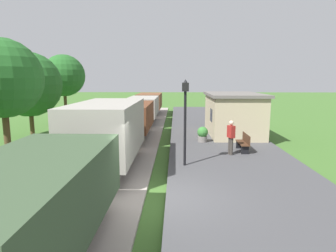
% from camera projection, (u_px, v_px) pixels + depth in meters
% --- Properties ---
extents(ground_plane, '(160.00, 160.00, 0.00)m').
position_uv_depth(ground_plane, '(160.00, 204.00, 9.10)').
color(ground_plane, '#3D6628').
extents(platform_slab, '(6.00, 60.00, 0.25)m').
position_uv_depth(platform_slab, '(260.00, 201.00, 9.00)').
color(platform_slab, '#424244').
rests_on(platform_slab, ground).
extents(track_ballast, '(3.80, 60.00, 0.12)m').
position_uv_depth(track_ballast, '(85.00, 201.00, 9.15)').
color(track_ballast, '#9E9389').
rests_on(track_ballast, ground).
extents(rail_near, '(0.07, 60.00, 0.14)m').
position_uv_depth(rail_near, '(107.00, 197.00, 9.11)').
color(rail_near, slate).
rests_on(rail_near, track_ballast).
extents(rail_far, '(0.07, 60.00, 0.14)m').
position_uv_depth(rail_far, '(63.00, 197.00, 9.15)').
color(rail_far, slate).
rests_on(rail_far, track_ballast).
extents(freight_train, '(2.50, 32.60, 2.72)m').
position_uv_depth(freight_train, '(131.00, 118.00, 18.30)').
color(freight_train, '#384C33').
rests_on(freight_train, rail_near).
extents(station_hut, '(3.50, 5.80, 2.78)m').
position_uv_depth(station_hut, '(233.00, 114.00, 19.22)').
color(station_hut, tan).
rests_on(station_hut, platform_slab).
extents(bench_near_hut, '(0.42, 1.50, 0.91)m').
position_uv_depth(bench_near_hut, '(244.00, 142.00, 14.69)').
color(bench_near_hut, '#422819').
rests_on(bench_near_hut, platform_slab).
extents(person_waiting, '(0.37, 0.44, 1.71)m').
position_uv_depth(person_waiting, '(231.00, 136.00, 13.94)').
color(person_waiting, '#38332D').
rests_on(person_waiting, platform_slab).
extents(potted_planter, '(0.64, 0.64, 0.92)m').
position_uv_depth(potted_planter, '(203.00, 134.00, 16.90)').
color(potted_planter, slate).
rests_on(potted_planter, platform_slab).
extents(lamp_post_near, '(0.28, 0.28, 3.70)m').
position_uv_depth(lamp_post_near, '(185.00, 107.00, 11.94)').
color(lamp_post_near, black).
rests_on(lamp_post_near, platform_slab).
extents(tree_trackside_mid, '(3.44, 3.44, 5.71)m').
position_uv_depth(tree_trackside_mid, '(2.00, 79.00, 12.18)').
color(tree_trackside_mid, '#4C3823').
rests_on(tree_trackside_mid, ground).
extents(tree_trackside_far, '(4.28, 4.28, 5.75)m').
position_uv_depth(tree_trackside_far, '(29.00, 85.00, 18.86)').
color(tree_trackside_far, '#4C3823').
rests_on(tree_trackside_far, ground).
extents(tree_field_left, '(3.74, 3.74, 6.16)m').
position_uv_depth(tree_field_left, '(64.00, 76.00, 25.56)').
color(tree_field_left, '#4C3823').
rests_on(tree_field_left, ground).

